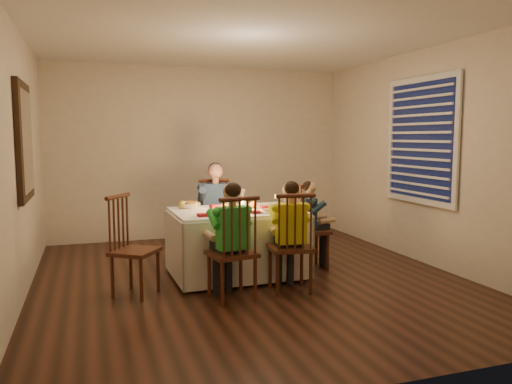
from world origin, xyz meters
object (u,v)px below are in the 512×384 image
object	(u,v)px
child_yellow	(290,291)
chair_adult	(216,260)
chair_near_right	(290,291)
chair_extra	(136,295)
adult	(216,260)
chair_near_left	(232,300)
child_teal	(309,268)
child_green	(232,300)
dining_table	(236,229)
serving_bowl	(190,205)
chair_end	(309,268)

from	to	relation	value
child_yellow	chair_adult	bearing A→B (deg)	-68.07
chair_near_right	chair_extra	size ratio (longest dim) A/B	1.02
adult	chair_near_left	bearing A→B (deg)	-92.25
chair_near_right	child_yellow	world-z (taller)	child_yellow
child_teal	chair_near_right	bearing A→B (deg)	145.76
chair_near_left	child_green	world-z (taller)	child_green
chair_near_right	child_yellow	size ratio (longest dim) A/B	0.90
dining_table	serving_bowl	xyz separation A→B (m)	(-0.46, 0.31, 0.24)
chair_adult	chair_near_left	xyz separation A→B (m)	(-0.24, -1.56, 0.00)
chair_extra	serving_bowl	world-z (taller)	serving_bowl
dining_table	child_yellow	size ratio (longest dim) A/B	1.29
child_green	chair_near_right	bearing A→B (deg)	177.58
dining_table	child_teal	xyz separation A→B (m)	(0.91, 0.04, -0.53)
chair_near_left	chair_end	distance (m)	1.45
child_green	chair_near_left	bearing A→B (deg)	180.00
chair_near_left	child_teal	xyz separation A→B (m)	(1.19, 0.83, 0.00)
child_green	dining_table	bearing A→B (deg)	-118.07
chair_adult	child_yellow	distance (m)	1.54
chair_near_left	chair_extra	bearing A→B (deg)	-35.40
adult	chair_end	bearing A→B (deg)	-31.24
adult	child_teal	bearing A→B (deg)	-31.24
child_teal	chair_near_left	bearing A→B (deg)	127.26
chair_near_right	chair_adult	bearing A→B (deg)	-68.07
dining_table	adult	distance (m)	0.93
chair_extra	dining_table	bearing A→B (deg)	-36.47
serving_bowl	chair_extra	bearing A→B (deg)	-134.81
chair_end	chair_near_left	bearing A→B (deg)	127.26
chair_near_left	chair_extra	world-z (taller)	chair_near_left
dining_table	child_teal	bearing A→B (deg)	1.01
child_yellow	child_teal	bearing A→B (deg)	-119.16
chair_near_right	adult	world-z (taller)	adult
chair_near_right	chair_extra	distance (m)	1.52
chair_end	child_teal	size ratio (longest dim) A/B	0.98
chair_near_left	serving_bowl	bearing A→B (deg)	-89.42
adult	child_yellow	world-z (taller)	adult
chair_extra	child_yellow	bearing A→B (deg)	-68.00
chair_end	adult	distance (m)	1.20
serving_bowl	dining_table	bearing A→B (deg)	-34.29
dining_table	chair_extra	world-z (taller)	dining_table
chair_extra	child_green	xyz separation A→B (m)	(0.86, -0.43, 0.00)
chair_end	adult	bearing A→B (deg)	54.72
chair_end	child_yellow	xyz separation A→B (m)	(-0.56, -0.76, 0.00)
dining_table	chair_end	distance (m)	1.05
dining_table	chair_end	size ratio (longest dim) A/B	1.43
chair_adult	adult	xyz separation A→B (m)	(-0.00, 0.00, 0.00)
adult	child_teal	world-z (taller)	adult
chair_adult	chair_end	size ratio (longest dim) A/B	1.00
chair_near_left	adult	world-z (taller)	adult
child_green	child_yellow	distance (m)	0.63
chair_adult	chair_extra	size ratio (longest dim) A/B	1.02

